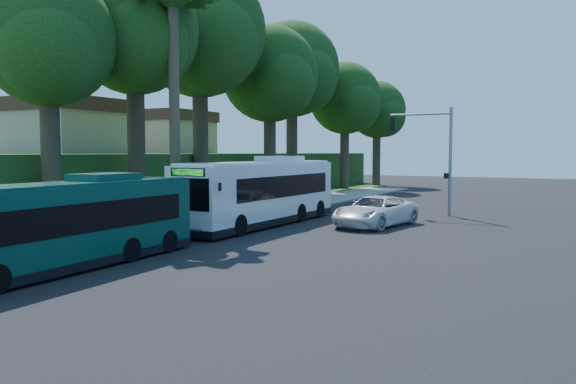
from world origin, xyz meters
The scene contains 19 objects.
ground centered at (0.00, 0.00, 0.00)m, with size 140.00×140.00×0.00m, color black.
sidewalk centered at (-7.30, 0.00, 0.06)m, with size 4.50×70.00×0.12m, color gray.
red_curb centered at (-5.00, -4.00, 0.07)m, with size 0.25×30.00×0.13m, color maroon.
grass_verge centered at (-13.00, 5.00, 0.03)m, with size 8.00×70.00×0.06m, color #234719.
bus_shelter centered at (-7.26, -2.86, 1.81)m, with size 3.20×1.51×2.55m.
stop_sign_pole centered at (-5.40, -5.00, 2.08)m, with size 0.35×0.06×3.17m.
traffic_signal_pole centered at (3.78, 10.00, 4.42)m, with size 4.10×0.30×7.00m.
palm_tree centered at (-8.20, -1.50, 12.38)m, with size 4.20×4.20×14.40m.
hillside_backdrop centered at (-26.30, 15.10, 2.44)m, with size 24.00×60.00×8.80m.
tree_0 centered at (-12.40, -0.02, 11.20)m, with size 8.40×8.00×15.70m.
tree_1 centered at (-13.37, 7.98, 12.73)m, with size 10.50×10.00×18.26m.
tree_2 centered at (-11.89, 15.98, 10.48)m, with size 8.82×8.40×15.12m.
tree_3 centered at (-13.88, 23.98, 11.98)m, with size 10.08×9.60×17.28m.
tree_4 centered at (-11.40, 31.98, 9.73)m, with size 8.40×8.00×14.14m.
tree_5 centered at (-10.41, 39.99, 8.96)m, with size 7.35×7.00×12.86m.
tree_6 centered at (-12.91, -6.01, 9.71)m, with size 7.56×7.20×13.74m.
white_bus centered at (-3.67, 0.59, 1.90)m, with size 2.94×13.12×3.90m.
teal_bus centered at (-3.57, -13.00, 1.62)m, with size 2.58×11.19×3.32m.
pickup centered at (2.20, 3.04, 0.84)m, with size 2.78×6.03×1.67m, color silver.
Camera 1 is at (12.49, -26.74, 4.12)m, focal length 35.00 mm.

